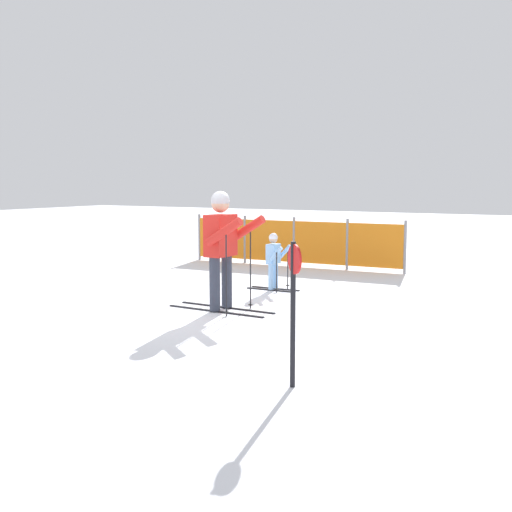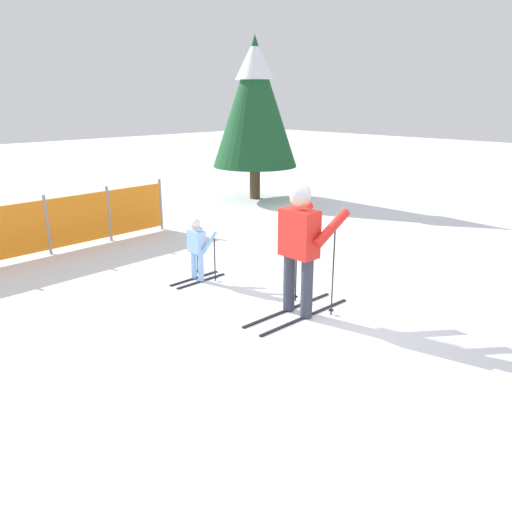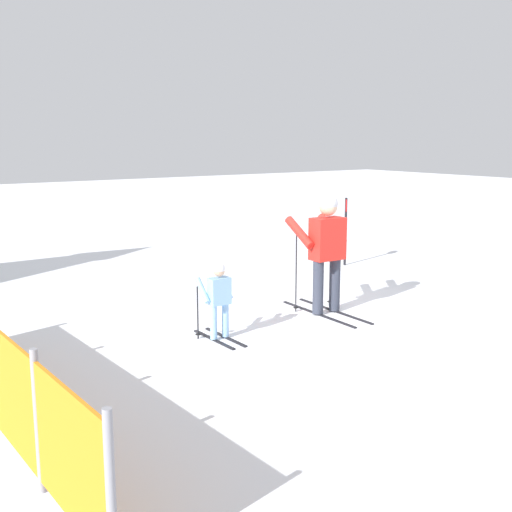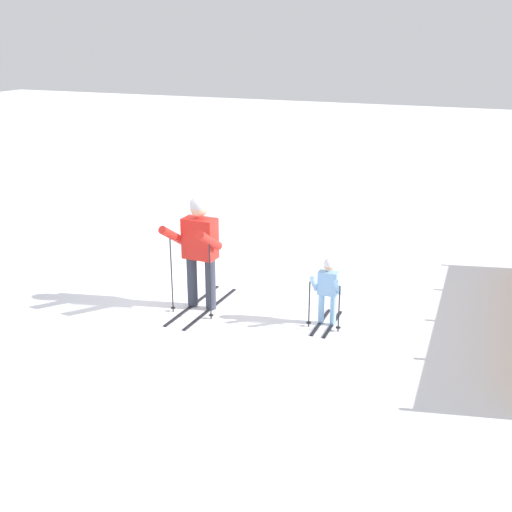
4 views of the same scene
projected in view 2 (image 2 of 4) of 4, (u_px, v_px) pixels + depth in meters
The scene contains 5 objects.
ground_plane at pixel (301, 321), 6.54m from camera, with size 60.00×60.00×0.00m, color white.
skier_adult at pixel (301, 237), 6.47m from camera, with size 1.70×0.76×1.79m.
skier_child at pixel (197, 245), 7.84m from camera, with size 0.96×0.51×1.02m.
safety_fence at pixel (47, 225), 9.19m from camera, with size 5.15×0.23×1.12m.
conifer_far at pixel (255, 100), 13.68m from camera, with size 2.37×2.37×4.41m.
Camera 2 is at (-4.60, -3.85, 2.81)m, focal length 35.00 mm.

